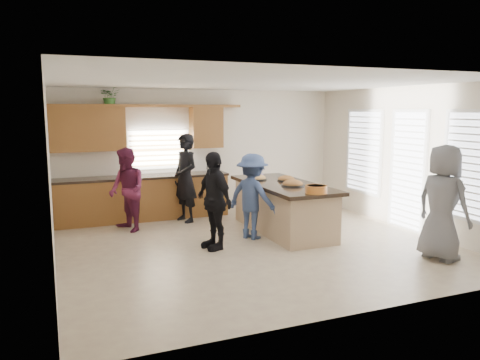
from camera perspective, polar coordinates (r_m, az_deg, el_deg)
name	(u,v)px	position (r m, az deg, el deg)	size (l,w,h in m)	color
floor	(255,245)	(8.27, 1.78, -7.93)	(6.50, 6.50, 0.00)	beige
room_shell	(255,136)	(7.95, 1.85, 5.33)	(6.52, 6.02, 2.81)	silver
back_cabinetry	(141,177)	(10.24, -12.03, 0.31)	(4.08, 0.66, 2.46)	olive
right_wall_glazing	(409,162)	(9.65, 19.94, 2.06)	(0.06, 4.00, 2.25)	white
island	(283,208)	(9.13, 5.26, -3.46)	(1.16, 2.70, 0.95)	tan
platter_front	(293,184)	(8.73, 6.45, -0.53)	(0.43, 0.43, 0.17)	black
platter_mid	(286,179)	(9.35, 5.67, 0.09)	(0.37, 0.37, 0.15)	black
platter_back	(257,178)	(9.45, 2.11, 0.22)	(0.39, 0.39, 0.16)	black
salad_bowl	(316,189)	(8.01, 9.26, -1.07)	(0.37, 0.37, 0.13)	#C76B24
clear_cup	(316,187)	(8.40, 9.25, -0.80)	(0.09, 0.09, 0.10)	white
plate_stack	(258,175)	(9.93, 2.24, 0.61)	(0.22, 0.22, 0.05)	#A286C3
flower_vase	(258,164)	(10.14, 2.24, 1.98)	(0.14, 0.14, 0.43)	silver
potted_plant	(110,96)	(10.14, -15.54, 9.82)	(0.40, 0.35, 0.45)	#346829
woman_left_back	(185,178)	(9.87, -6.67, 0.24)	(0.68, 0.44, 1.86)	black
woman_left_mid	(127,190)	(9.29, -13.62, -1.17)	(0.79, 0.62, 1.63)	#601D3A
woman_left_front	(214,200)	(7.91, -3.22, -2.51)	(0.97, 0.41, 1.66)	black
woman_right_back	(252,196)	(8.53, 1.52, -2.02)	(1.01, 0.58, 1.57)	#364977
woman_right_front	(443,203)	(7.96, 23.48, -2.55)	(0.89, 0.58, 1.82)	slate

